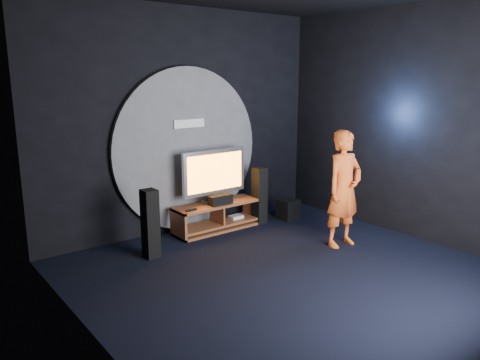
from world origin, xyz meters
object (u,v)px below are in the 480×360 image
media_console (218,218)px  subwoofer (288,209)px  tower_speaker_right (259,195)px  player (344,189)px  tower_speaker_left (150,224)px  tv (214,174)px

media_console → subwoofer: media_console is taller
tower_speaker_right → player: bearing=-80.1°
subwoofer → player: size_ratio=0.20×
media_console → subwoofer: 1.35m
media_console → tower_speaker_left: size_ratio=1.55×
tv → tower_speaker_left: bearing=-161.5°
tv → tower_speaker_right: bearing=-14.5°
tower_speaker_left → subwoofer: size_ratio=2.78×
tv → subwoofer: 1.56m
media_console → tv: (-0.01, 0.07, 0.73)m
tv → subwoofer: size_ratio=3.37×
tower_speaker_left → tower_speaker_right: 2.19m
media_console → player: (1.05, -1.70, 0.66)m
tv → media_console: bearing=-84.3°
tv → subwoofer: (1.32, -0.34, -0.75)m
subwoofer → player: (-0.27, -1.43, 0.68)m
media_console → player: size_ratio=0.87×
player → tv: bearing=123.6°
tv → subwoofer: bearing=-14.4°
subwoofer → player: 1.61m
tower_speaker_left → tower_speaker_right: same height
media_console → tv: 0.73m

